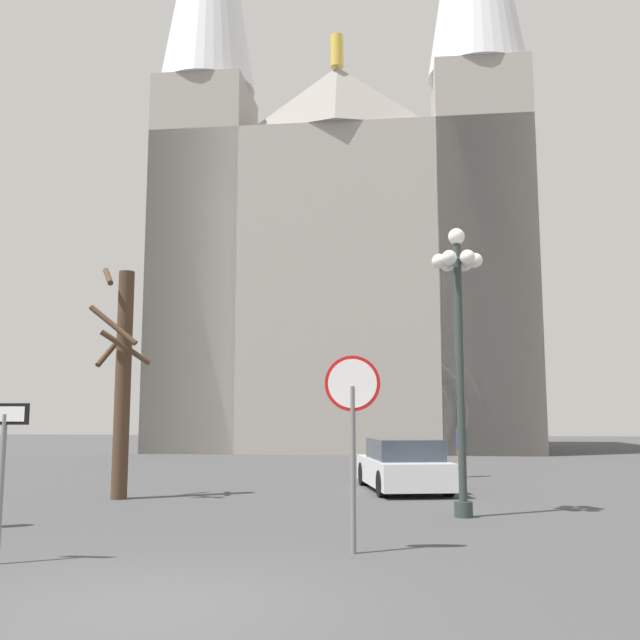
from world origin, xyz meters
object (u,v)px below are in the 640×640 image
stop_sign (353,412)px  cathedral (345,243)px  bare_tree (122,377)px  street_lamp (459,323)px  pedestrian_standing (461,443)px  one_way_arrow_sign (3,457)px  parked_car_near_white (403,466)px

stop_sign → cathedral: bearing=94.4°
cathedral → bare_tree: 26.04m
street_lamp → pedestrian_standing: bearing=85.1°
one_way_arrow_sign → parked_car_near_white: (5.48, 9.84, -0.77)m
street_lamp → bare_tree: size_ratio=1.03×
one_way_arrow_sign → parked_car_near_white: size_ratio=0.47×
stop_sign → one_way_arrow_sign: bearing=-165.1°
cathedral → parked_car_near_white: size_ratio=8.44×
stop_sign → one_way_arrow_sign: size_ratio=1.33×
stop_sign → pedestrian_standing: bearing=78.2°
parked_car_near_white → pedestrian_standing: bearing=65.9°
stop_sign → street_lamp: (1.91, 3.86, 1.80)m
one_way_arrow_sign → bare_tree: (-1.25, 7.22, 1.46)m
street_lamp → bare_tree: street_lamp is taller
cathedral → one_way_arrow_sign: (-2.38, -31.34, -10.58)m
cathedral → parked_car_near_white: (3.10, -21.50, -11.36)m
bare_tree → parked_car_near_white: (6.72, 2.62, -2.23)m
pedestrian_standing → stop_sign: bearing=-101.8°
bare_tree → pedestrian_standing: bearing=38.6°
street_lamp → bare_tree: 8.19m
pedestrian_standing → street_lamp: bearing=-94.9°
stop_sign → pedestrian_standing: stop_sign is taller
cathedral → parked_car_near_white: 24.51m
bare_tree → stop_sign: bearing=-45.1°
stop_sign → pedestrian_standing: size_ratio=1.61×
one_way_arrow_sign → pedestrian_standing: size_ratio=1.20×
one_way_arrow_sign → stop_sign: bearing=14.9°
cathedral → stop_sign: 31.79m
stop_sign → bare_tree: size_ratio=0.51×
cathedral → bare_tree: bearing=-98.5°
stop_sign → bare_tree: 8.47m
bare_tree → parked_car_near_white: bearing=21.3°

